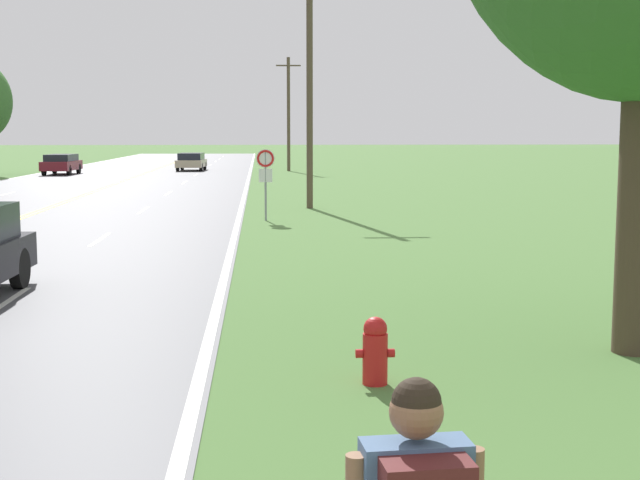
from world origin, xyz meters
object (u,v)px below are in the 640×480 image
(fire_hydrant, at_px, (375,350))
(car_champagne_hatchback_distant, at_px, (191,161))
(traffic_sign, at_px, (265,167))
(car_maroon_hatchback_receding, at_px, (61,163))

(fire_hydrant, distance_m, car_champagne_hatchback_distant, 57.47)
(traffic_sign, relative_size, car_maroon_hatchback_receding, 0.53)
(fire_hydrant, bearing_deg, car_champagne_hatchback_distant, 96.42)
(traffic_sign, xyz_separation_m, car_champagne_hatchback_distant, (-5.29, 38.00, -1.03))
(fire_hydrant, height_order, traffic_sign, traffic_sign)
(fire_hydrant, xyz_separation_m, traffic_sign, (-1.13, 19.11, 1.35))
(fire_hydrant, xyz_separation_m, car_champagne_hatchback_distant, (-6.42, 57.11, 0.32))
(traffic_sign, bearing_deg, fire_hydrant, -86.62)
(car_maroon_hatchback_receding, bearing_deg, car_champagne_hatchback_distant, -54.51)
(car_maroon_hatchback_receding, relative_size, car_champagne_hatchback_distant, 1.06)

